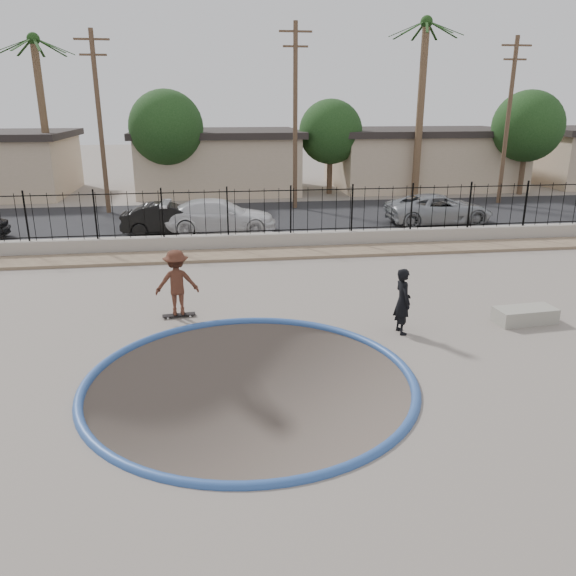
# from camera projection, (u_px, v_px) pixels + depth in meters

# --- Properties ---
(ground) EXTENTS (120.00, 120.00, 2.20)m
(ground) POSITION_uv_depth(u_px,v_px,m) (228.00, 264.00, 24.35)
(ground) COLOR slate
(ground) RESTS_ON ground
(bowl_pit) EXTENTS (6.84, 6.84, 1.80)m
(bowl_pit) POSITION_uv_depth(u_px,v_px,m) (250.00, 381.00, 11.78)
(bowl_pit) COLOR #494138
(bowl_pit) RESTS_ON ground
(coping_ring) EXTENTS (7.04, 7.04, 0.20)m
(coping_ring) POSITION_uv_depth(u_px,v_px,m) (250.00, 381.00, 11.78)
(coping_ring) COLOR #2C4E90
(coping_ring) RESTS_ON ground
(rock_strip) EXTENTS (42.00, 1.60, 0.11)m
(rock_strip) POSITION_uv_depth(u_px,v_px,m) (230.00, 255.00, 21.36)
(rock_strip) COLOR #967F62
(rock_strip) RESTS_ON ground
(retaining_wall) EXTENTS (42.00, 0.45, 0.60)m
(retaining_wall) POSITION_uv_depth(u_px,v_px,m) (229.00, 242.00, 22.31)
(retaining_wall) COLOR gray
(retaining_wall) RESTS_ON ground
(fence) EXTENTS (40.00, 0.04, 1.80)m
(fence) POSITION_uv_depth(u_px,v_px,m) (228.00, 212.00, 21.94)
(fence) COLOR black
(fence) RESTS_ON retaining_wall
(street) EXTENTS (90.00, 8.00, 0.04)m
(street) POSITION_uv_depth(u_px,v_px,m) (224.00, 217.00, 28.70)
(street) COLOR black
(street) RESTS_ON ground
(house_center) EXTENTS (10.60, 8.60, 3.90)m
(house_center) POSITION_uv_depth(u_px,v_px,m) (218.00, 160.00, 37.02)
(house_center) COLOR tan
(house_center) RESTS_ON ground
(house_east) EXTENTS (12.60, 8.60, 3.90)m
(house_east) POSITION_uv_depth(u_px,v_px,m) (421.00, 157.00, 38.87)
(house_east) COLOR tan
(house_east) RESTS_ON ground
(palm_mid) EXTENTS (2.30, 2.30, 9.30)m
(palm_mid) POSITION_uv_depth(u_px,v_px,m) (39.00, 82.00, 31.87)
(palm_mid) COLOR brown
(palm_mid) RESTS_ON ground
(palm_right) EXTENTS (2.30, 2.30, 10.30)m
(palm_right) POSITION_uv_depth(u_px,v_px,m) (423.00, 71.00, 32.70)
(palm_right) COLOR brown
(palm_right) RESTS_ON ground
(utility_pole_left) EXTENTS (1.70, 0.24, 9.00)m
(utility_pole_left) POSITION_uv_depth(u_px,v_px,m) (100.00, 121.00, 28.32)
(utility_pole_left) COLOR #473323
(utility_pole_left) RESTS_ON ground
(utility_pole_mid) EXTENTS (1.70, 0.24, 9.50)m
(utility_pole_mid) POSITION_uv_depth(u_px,v_px,m) (295.00, 115.00, 29.56)
(utility_pole_mid) COLOR #473323
(utility_pole_mid) RESTS_ON ground
(utility_pole_right) EXTENTS (1.70, 0.24, 9.00)m
(utility_pole_right) POSITION_uv_depth(u_px,v_px,m) (508.00, 119.00, 31.23)
(utility_pole_right) COLOR #473323
(utility_pole_right) RESTS_ON ground
(street_tree_left) EXTENTS (4.32, 4.32, 6.36)m
(street_tree_left) POSITION_uv_depth(u_px,v_px,m) (166.00, 128.00, 32.64)
(street_tree_left) COLOR #473323
(street_tree_left) RESTS_ON ground
(street_tree_mid) EXTENTS (3.96, 3.96, 5.83)m
(street_tree_mid) POSITION_uv_depth(u_px,v_px,m) (331.00, 132.00, 35.01)
(street_tree_mid) COLOR #473323
(street_tree_mid) RESTS_ON ground
(street_tree_right) EXTENTS (4.32, 4.32, 6.36)m
(street_tree_right) POSITION_uv_depth(u_px,v_px,m) (528.00, 126.00, 34.61)
(street_tree_right) COLOR #473323
(street_tree_right) RESTS_ON ground
(skater) EXTENTS (1.21, 0.76, 1.79)m
(skater) POSITION_uv_depth(u_px,v_px,m) (177.00, 286.00, 15.05)
(skater) COLOR brown
(skater) RESTS_ON ground
(skateboard) EXTENTS (0.91, 0.32, 0.08)m
(skateboard) POSITION_uv_depth(u_px,v_px,m) (179.00, 315.00, 15.31)
(skateboard) COLOR black
(skateboard) RESTS_ON ground
(videographer) EXTENTS (0.46, 0.65, 1.69)m
(videographer) POSITION_uv_depth(u_px,v_px,m) (403.00, 301.00, 14.03)
(videographer) COLOR black
(videographer) RESTS_ON ground
(concrete_ledge) EXTENTS (1.65, 0.83, 0.40)m
(concrete_ledge) POSITION_uv_depth(u_px,v_px,m) (525.00, 315.00, 14.90)
(concrete_ledge) COLOR gray
(concrete_ledge) RESTS_ON ground
(car_b) EXTENTS (4.10, 1.51, 1.34)m
(car_b) POSITION_uv_depth(u_px,v_px,m) (169.00, 219.00, 24.77)
(car_b) COLOR black
(car_b) RESTS_ON street
(car_c) EXTENTS (5.13, 2.32, 1.46)m
(car_c) POSITION_uv_depth(u_px,v_px,m) (219.00, 216.00, 25.05)
(car_c) COLOR white
(car_c) RESTS_ON street
(car_d) EXTENTS (5.11, 2.45, 1.40)m
(car_d) POSITION_uv_depth(u_px,v_px,m) (439.00, 209.00, 26.84)
(car_d) COLOR #94979C
(car_d) RESTS_ON street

